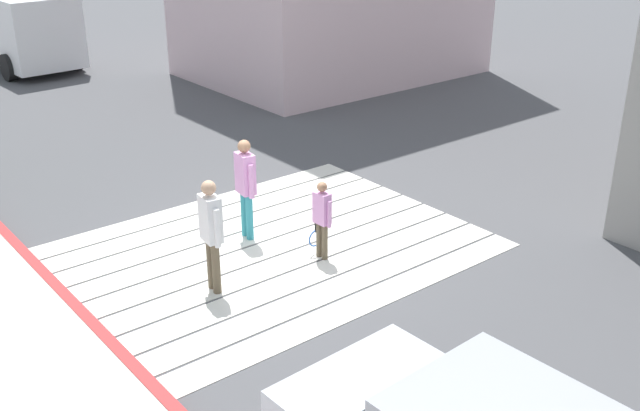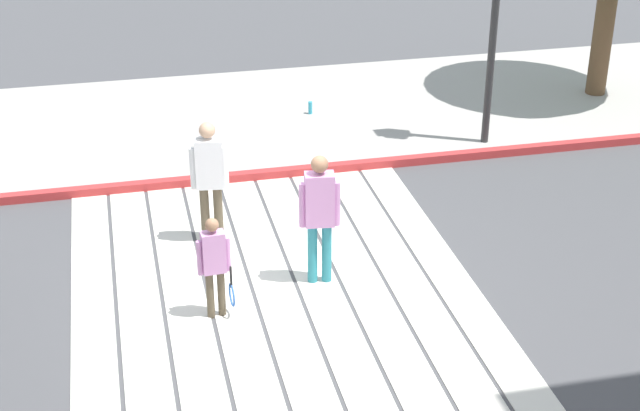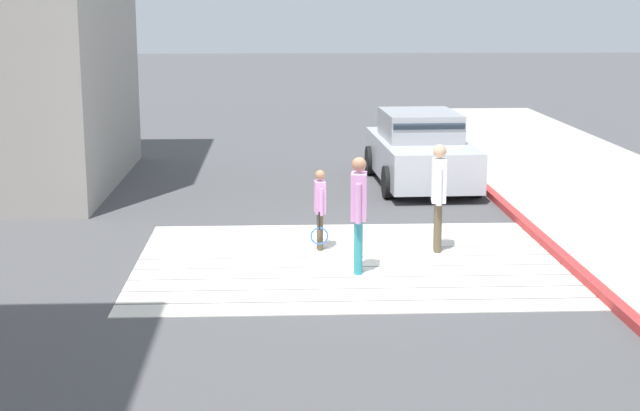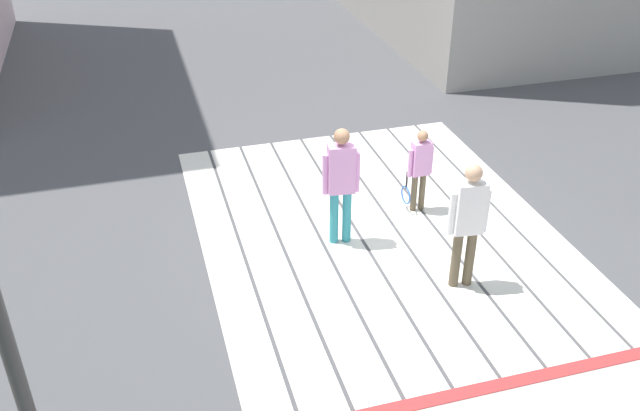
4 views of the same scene
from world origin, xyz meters
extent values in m
plane|color=#4C4C4F|center=(0.00, 0.00, 0.00)|extent=(120.00, 120.00, 0.00)
cube|color=silver|center=(0.00, -2.20, 0.01)|extent=(6.40, 0.50, 0.01)
cube|color=silver|center=(0.00, -1.65, 0.01)|extent=(6.40, 0.50, 0.01)
cube|color=silver|center=(0.00, -1.10, 0.01)|extent=(6.40, 0.50, 0.01)
cube|color=silver|center=(0.00, -0.55, 0.01)|extent=(6.40, 0.50, 0.01)
cube|color=silver|center=(0.00, 0.00, 0.01)|extent=(6.40, 0.50, 0.01)
cube|color=silver|center=(0.00, 0.55, 0.01)|extent=(6.40, 0.50, 0.01)
cube|color=silver|center=(0.00, 1.10, 0.01)|extent=(6.40, 0.50, 0.01)
cube|color=silver|center=(0.00, 1.65, 0.01)|extent=(6.40, 0.50, 0.01)
cube|color=silver|center=(0.00, 2.20, 0.01)|extent=(6.40, 0.50, 0.01)
cube|color=#BC3333|center=(-3.25, 0.00, 0.07)|extent=(0.16, 40.00, 0.13)
cylinder|color=#2D2D2D|center=(-3.60, 4.16, 1.70)|extent=(0.12, 0.12, 3.40)
cylinder|color=brown|center=(-1.43, -0.50, 0.40)|extent=(0.12, 0.12, 0.81)
cylinder|color=brown|center=(-1.45, -0.67, 0.40)|extent=(0.12, 0.12, 0.81)
cube|color=white|center=(-1.44, -0.58, 1.14)|extent=(0.26, 0.38, 0.67)
sphere|color=tan|center=(-1.44, -0.58, 1.60)|extent=(0.21, 0.21, 0.21)
cylinder|color=white|center=(-1.42, -0.38, 1.08)|extent=(0.09, 0.09, 0.57)
cylinder|color=white|center=(-1.47, -0.79, 1.08)|extent=(0.09, 0.09, 0.57)
cylinder|color=teal|center=(-0.08, 0.67, 0.40)|extent=(0.12, 0.12, 0.81)
cylinder|color=teal|center=(-0.10, 0.49, 0.40)|extent=(0.12, 0.12, 0.81)
cube|color=#D18CC6|center=(-0.09, 0.58, 1.14)|extent=(0.26, 0.38, 0.67)
sphere|color=#9E7051|center=(-0.09, 0.58, 1.60)|extent=(0.21, 0.21, 0.21)
cylinder|color=#D18CC6|center=(-0.07, 0.79, 1.08)|extent=(0.09, 0.09, 0.57)
cylinder|color=#D18CC6|center=(-0.12, 0.38, 1.08)|extent=(0.09, 0.09, 0.57)
cylinder|color=brown|center=(0.40, -0.71, 0.30)|extent=(0.09, 0.09, 0.61)
cylinder|color=brown|center=(0.40, -0.84, 0.30)|extent=(0.09, 0.09, 0.61)
cube|color=#D18CC6|center=(0.40, -0.77, 0.86)|extent=(0.18, 0.28, 0.51)
sphere|color=#9E7051|center=(0.40, -0.77, 1.21)|extent=(0.16, 0.16, 0.16)
cylinder|color=#D18CC6|center=(0.39, -0.61, 0.81)|extent=(0.07, 0.07, 0.43)
cylinder|color=#D18CC6|center=(0.41, -0.93, 0.81)|extent=(0.07, 0.07, 0.43)
cylinder|color=black|center=(0.42, -0.59, 0.52)|extent=(0.03, 0.03, 0.28)
torus|color=blue|center=(0.42, -0.59, 0.27)|extent=(0.28, 0.04, 0.28)
camera|label=1|loc=(-6.15, -8.84, 5.41)|focal=41.70mm
camera|label=2|loc=(9.92, -1.71, 6.22)|focal=53.78mm
camera|label=3|loc=(1.07, 13.80, 3.85)|focal=53.27mm
camera|label=4|loc=(-7.74, 3.06, 5.40)|focal=39.16mm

